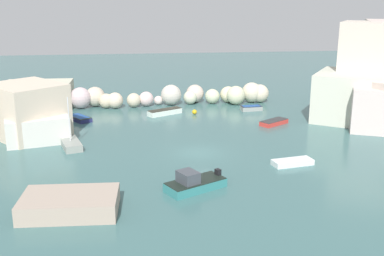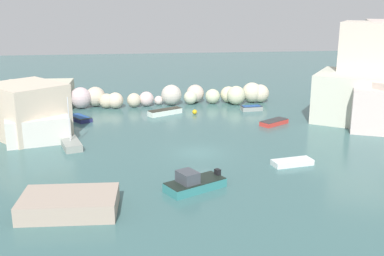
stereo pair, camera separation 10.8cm
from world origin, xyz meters
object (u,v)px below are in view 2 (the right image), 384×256
at_px(moored_boat_0, 71,144).
at_px(moored_boat_4, 274,122).
at_px(stone_dock, 69,204).
at_px(moored_boat_5, 251,108).
at_px(moored_boat_1, 194,183).
at_px(channel_buoy, 195,112).
at_px(moored_boat_3, 292,162).
at_px(moored_boat_2, 165,112).
at_px(moored_boat_6, 79,118).

relative_size(moored_boat_0, moored_boat_4, 1.35).
bearing_deg(stone_dock, moored_boat_5, 54.59).
xyz_separation_m(moored_boat_0, moored_boat_4, (22.02, 5.71, -0.10)).
bearing_deg(moored_boat_1, channel_buoy, -125.60).
bearing_deg(channel_buoy, moored_boat_5, 8.05).
xyz_separation_m(stone_dock, channel_buoy, (11.99, 26.32, -0.34)).
relative_size(stone_dock, channel_buoy, 10.89).
xyz_separation_m(moored_boat_3, moored_boat_4, (2.31, 13.20, 0.03)).
distance_m(channel_buoy, moored_boat_2, 3.68).
xyz_separation_m(stone_dock, moored_boat_4, (20.35, 20.34, -0.37)).
relative_size(moored_boat_2, moored_boat_4, 1.20).
bearing_deg(moored_boat_0, moored_boat_4, -92.20).
distance_m(moored_boat_4, moored_boat_5, 7.10).
bearing_deg(moored_boat_0, moored_boat_2, -56.64).
xyz_separation_m(moored_boat_1, moored_boat_2, (-0.53, 23.76, -0.19)).
xyz_separation_m(moored_boat_2, moored_boat_3, (9.73, -19.43, -0.10)).
relative_size(channel_buoy, moored_boat_1, 0.12).
distance_m(channel_buoy, moored_boat_3, 20.11).
distance_m(moored_boat_0, moored_boat_3, 21.09).
height_order(moored_boat_2, moored_boat_5, moored_boat_2).
height_order(channel_buoy, moored_boat_0, moored_boat_0).
bearing_deg(moored_boat_3, moored_boat_6, -52.10).
distance_m(moored_boat_2, moored_boat_5, 11.18).
bearing_deg(moored_boat_0, moored_boat_3, -127.54).
height_order(moored_boat_1, moored_boat_6, moored_boat_1).
xyz_separation_m(moored_boat_4, moored_boat_6, (-22.24, 4.68, 0.01)).
bearing_deg(moored_boat_1, moored_boat_4, -151.27).
relative_size(moored_boat_0, moored_boat_5, 1.81).
bearing_deg(moored_boat_6, stone_dock, -29.47).
distance_m(stone_dock, channel_buoy, 28.93).
bearing_deg(moored_boat_6, moored_boat_4, 44.32).
distance_m(moored_boat_3, moored_boat_6, 26.78).
xyz_separation_m(moored_boat_1, moored_boat_3, (9.20, 4.33, -0.29)).
distance_m(moored_boat_2, moored_boat_4, 13.55).
distance_m(moored_boat_0, moored_boat_5, 24.68).
height_order(moored_boat_5, moored_boat_6, moored_boat_5).
bearing_deg(moored_boat_3, moored_boat_0, -31.03).
height_order(moored_boat_0, moored_boat_6, moored_boat_0).
relative_size(moored_boat_0, moored_boat_3, 1.34).
height_order(stone_dock, moored_boat_0, moored_boat_0).
relative_size(stone_dock, moored_boat_4, 1.74).
xyz_separation_m(moored_boat_0, moored_boat_6, (-0.23, 10.39, -0.08)).
relative_size(moored_boat_4, moored_boat_5, 1.34).
bearing_deg(moored_boat_1, stone_dock, -10.33).
distance_m(channel_buoy, moored_boat_5, 7.55).
bearing_deg(moored_boat_1, moored_boat_6, -92.18).
bearing_deg(moored_boat_4, moored_boat_2, -61.08).
height_order(moored_boat_0, moored_boat_1, moored_boat_0).
xyz_separation_m(moored_boat_0, moored_boat_3, (19.71, -7.49, -0.13)).
xyz_separation_m(channel_buoy, moored_boat_2, (-3.67, 0.25, 0.05)).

